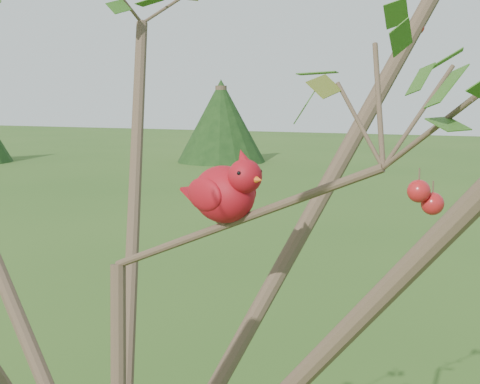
{
  "coord_description": "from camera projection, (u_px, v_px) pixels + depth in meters",
  "views": [
    {
      "loc": [
        0.79,
        -1.13,
        2.33
      ],
      "look_at": [
        0.27,
        0.06,
        2.14
      ],
      "focal_mm": 50.0,
      "sensor_mm": 36.0,
      "label": 1
    }
  ],
  "objects": [
    {
      "name": "crabapple_tree",
      "position": [
        112.0,
        199.0,
        1.33
      ],
      "size": [
        2.35,
        2.05,
        2.95
      ],
      "color": "#3E2F21",
      "rests_on": "ground"
    },
    {
      "name": "cardinal",
      "position": [
        226.0,
        192.0,
        1.34
      ],
      "size": [
        0.23,
        0.16,
        0.17
      ],
      "rotation": [
        0.0,
        0.0,
        -0.43
      ],
      "color": "#9F0D18",
      "rests_on": "ground"
    }
  ]
}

